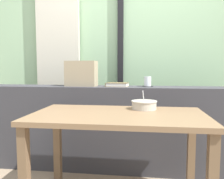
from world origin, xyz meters
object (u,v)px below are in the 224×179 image
(juice_glass, at_px, (148,82))
(coaster_square, at_px, (148,86))
(soup_bowl, at_px, (144,105))
(breakfast_table, at_px, (118,127))
(closed_book, at_px, (117,85))
(throw_pillow, at_px, (81,74))

(juice_glass, bearing_deg, coaster_square, 90.00)
(coaster_square, height_order, soup_bowl, soup_bowl)
(breakfast_table, bearing_deg, soup_bowl, 47.42)
(soup_bowl, bearing_deg, breakfast_table, -132.58)
(juice_glass, relative_size, soup_bowl, 0.47)
(juice_glass, height_order, soup_bowl, juice_glass)
(juice_glass, bearing_deg, closed_book, -176.80)
(coaster_square, relative_size, closed_book, 0.43)
(soup_bowl, bearing_deg, juice_glass, 85.83)
(coaster_square, bearing_deg, soup_bowl, -94.17)
(closed_book, height_order, throw_pillow, throw_pillow)
(breakfast_table, distance_m, juice_glass, 0.78)
(soup_bowl, bearing_deg, closed_book, 120.12)
(closed_book, bearing_deg, coaster_square, 3.20)
(breakfast_table, height_order, soup_bowl, soup_bowl)
(coaster_square, xyz_separation_m, closed_book, (-0.31, -0.02, 0.02))
(closed_book, bearing_deg, juice_glass, 3.20)
(breakfast_table, xyz_separation_m, throw_pillow, (-0.46, 0.67, 0.38))
(breakfast_table, height_order, coaster_square, coaster_square)
(throw_pillow, bearing_deg, juice_glass, 1.97)
(juice_glass, distance_m, soup_bowl, 0.51)
(juice_glass, distance_m, closed_book, 0.31)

